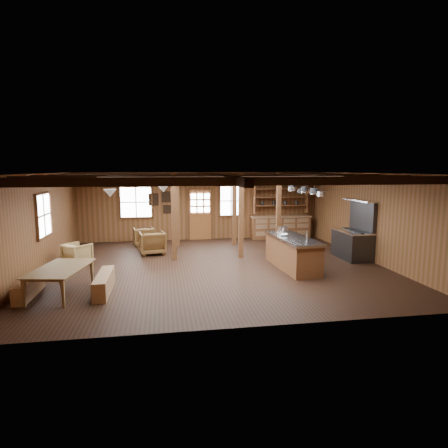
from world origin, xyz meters
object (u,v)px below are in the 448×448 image
(dining_table, at_px, (63,281))
(armchair_c, at_px, (77,253))
(armchair_a, at_px, (144,236))
(commercial_range, at_px, (354,239))
(armchair_b, at_px, (152,243))
(kitchen_island, at_px, (292,252))

(dining_table, xyz_separation_m, armchair_c, (-0.30, 2.98, 0.00))
(armchair_a, height_order, armchair_c, armchair_a)
(armchair_c, bearing_deg, commercial_range, -144.85)
(commercial_range, height_order, armchair_b, commercial_range)
(armchair_a, bearing_deg, dining_table, 63.80)
(kitchen_island, xyz_separation_m, commercial_range, (2.43, 0.88, 0.15))
(kitchen_island, relative_size, commercial_range, 1.32)
(kitchen_island, bearing_deg, dining_table, -171.14)
(armchair_a, relative_size, armchair_c, 1.07)
(commercial_range, bearing_deg, kitchen_island, -159.99)
(kitchen_island, bearing_deg, armchair_c, 162.13)
(kitchen_island, relative_size, armchair_c, 3.57)
(dining_table, bearing_deg, armchair_c, 16.27)
(commercial_range, distance_m, armchair_c, 8.88)
(kitchen_island, bearing_deg, armchair_b, 144.28)
(armchair_b, bearing_deg, armchair_a, -87.25)
(dining_table, relative_size, armchair_a, 2.39)
(kitchen_island, distance_m, armchair_a, 6.16)
(armchair_b, xyz_separation_m, armchair_c, (-2.27, -0.98, -0.07))
(dining_table, relative_size, armchair_c, 2.57)
(commercial_range, distance_m, dining_table, 8.85)
(kitchen_island, height_order, armchair_c, kitchen_island)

